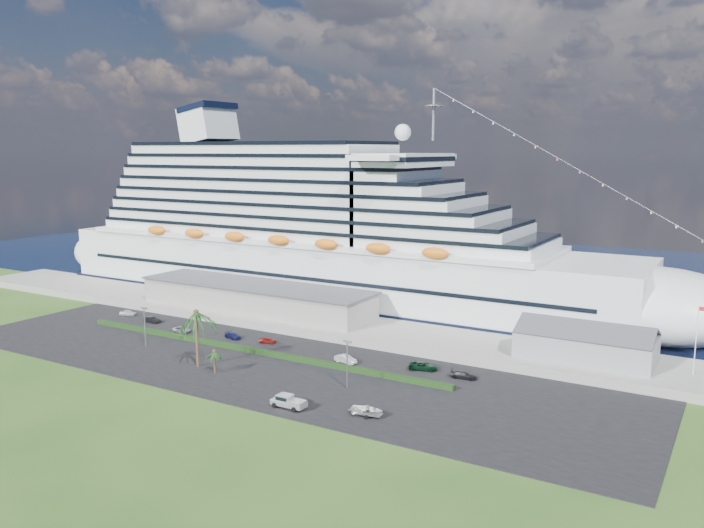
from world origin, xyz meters
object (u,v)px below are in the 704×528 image
Objects in this scene: parked_car_3 at (233,336)px; pickup_truck at (288,401)px; boat_trailer at (367,410)px; cruise_ship at (322,238)px.

parked_car_3 is 0.73× the size of pickup_truck.
boat_trailer reaches higher than parked_car_3.
parked_car_3 is at bearing 153.23° from boat_trailer.
parked_car_3 is at bearing 141.92° from pickup_truck.
cruise_ship reaches higher than boat_trailer.
cruise_ship is at bearing 119.21° from pickup_truck.
parked_car_3 is (4.66, -42.12, -15.96)m from cruise_ship.
cruise_ship is 84.06m from boat_trailer.
pickup_truck reaches higher than parked_car_3.
pickup_truck is at bearing -165.63° from boat_trailer.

